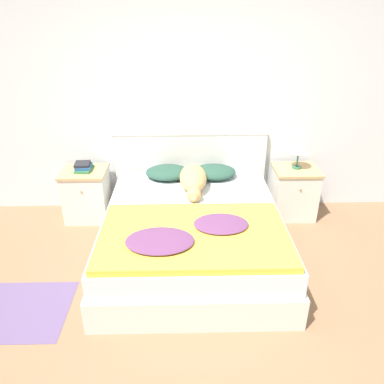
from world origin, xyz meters
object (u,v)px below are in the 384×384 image
Objects in this scene: book_stack at (83,167)px; pillow_left at (168,172)px; bed at (192,234)px; table_lamp at (299,148)px; nightstand_left at (87,194)px; pillow_right at (214,172)px; nightstand_right at (294,192)px; dog at (193,179)px.

pillow_left is at bearing -2.32° from book_stack.
pillow_left is 0.95m from book_stack.
table_lamp is (1.21, 0.81, 0.59)m from bed.
pillow_right reaches higher than nightstand_left.
nightstand_left is at bearing 179.06° from pillow_right.
pillow_left is at bearing -178.37° from table_lamp.
pillow_left is (-0.26, 0.77, 0.33)m from bed.
pillow_right reaches higher than nightstand_right.
nightstand_right is 2.58× the size of book_stack.
nightstand_left is 2.58× the size of book_stack.
nightstand_left is 0.99m from pillow_left.
pillow_left is 1.00× the size of pillow_right.
pillow_right is 0.99m from table_lamp.
pillow_left reaches higher than nightstand_left.
bed is 3.37× the size of nightstand_right.
table_lamp is (2.42, 0.00, 0.21)m from book_stack.
nightstand_left is at bearing 180.00° from nightstand_right.
pillow_right is (1.47, -0.02, 0.28)m from nightstand_left.
book_stack is (-1.21, 0.81, 0.39)m from bed.
dog is at bearing -165.20° from table_lamp.
dog is (-1.19, -0.30, 0.32)m from nightstand_right.
dog is at bearing 87.64° from bed.
table_lamp reaches higher than nightstand_right.
nightstand_left is at bearing 178.54° from pillow_left.
nightstand_left is 0.75× the size of dog.
table_lamp reaches higher than nightstand_left.
dog reaches higher than pillow_right.
nightstand_right is 1.50m from pillow_left.
nightstand_left is at bearing 166.44° from dog.
nightstand_right is 1.26m from dog.
book_stack is 0.73× the size of table_lamp.
pillow_left is at bearing 108.73° from bed.
dog is at bearing -14.19° from book_stack.
pillow_right is 0.62× the size of dog.
dog is (0.02, 0.50, 0.37)m from bed.
table_lamp is at bearing 14.80° from dog.
bed is 0.62m from dog.
pillow_left is (0.95, -0.02, 0.28)m from nightstand_left.
bed is at bearing -33.29° from nightstand_left.
nightstand_left is at bearing -179.58° from table_lamp.
nightstand_left is 2.42m from nightstand_right.
nightstand_left is 1.00× the size of nightstand_right.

